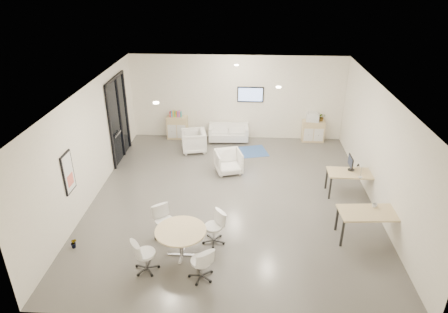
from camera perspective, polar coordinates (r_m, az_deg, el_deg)
room_shell at (r=10.98m, az=1.23°, el=1.30°), size 9.60×10.60×4.80m
glass_door at (r=14.00m, az=-14.84°, el=5.55°), size 0.09×1.90×2.85m
artwork at (r=10.49m, az=-21.37°, el=-2.18°), size 0.05×0.54×1.04m
wall_tv at (r=15.10m, az=3.80°, el=8.83°), size 0.98×0.06×0.58m
ceiling_spots at (r=11.23m, az=0.43°, el=10.46°), size 3.14×4.14×0.03m
sideboard_left at (r=15.58m, az=-6.67°, el=4.14°), size 0.78×0.41×0.88m
sideboard_right at (r=15.59m, az=12.60°, el=3.57°), size 0.82×0.40×0.82m
books at (r=15.40m, az=-6.92°, el=6.06°), size 0.46×0.14×0.22m
printer at (r=15.38m, az=12.55°, el=5.54°), size 0.51×0.44×0.33m
loveseat at (r=15.29m, az=0.65°, el=3.33°), size 1.52×0.82×0.56m
blue_rug at (r=14.47m, az=3.19°, el=0.65°), size 1.67×1.32×0.01m
armchair_left at (r=14.41m, az=-4.36°, el=2.36°), size 0.94×0.98×0.86m
armchair_right at (r=12.89m, az=0.66°, el=-0.63°), size 0.97×0.94×0.82m
desk_rear at (r=12.15m, az=17.80°, el=-2.49°), size 1.40×0.73×0.72m
desk_front at (r=10.34m, az=20.19°, el=-7.82°), size 1.55×0.86×0.78m
monitor at (r=12.13m, az=17.66°, el=-0.86°), size 0.20×0.50×0.44m
round_table at (r=9.30m, az=-6.20°, el=-10.84°), size 1.18×1.18×0.72m
meeting_chairs at (r=9.43m, az=-6.13°, el=-11.93°), size 2.22×2.22×0.82m
plant_cabinet at (r=15.46m, az=13.78°, el=5.37°), size 0.32×0.34×0.24m
plant_floor at (r=10.45m, az=-20.61°, el=-11.82°), size 0.16×0.28×0.12m
cup at (r=10.49m, az=20.73°, el=-6.52°), size 0.14×0.12×0.12m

